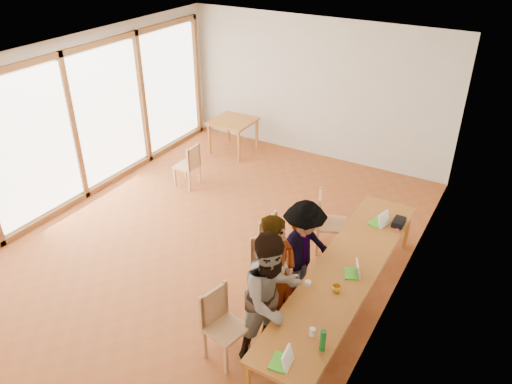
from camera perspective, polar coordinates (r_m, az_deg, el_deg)
ground at (r=8.44m, az=-5.01°, el=-5.63°), size 8.00×8.00×0.00m
wall_back at (r=10.92m, az=6.84°, el=11.59°), size 6.00×0.10×3.00m
wall_right at (r=6.59m, az=16.40°, el=-2.41°), size 0.10×8.00×3.00m
window_wall at (r=9.58m, az=-20.28°, el=7.28°), size 0.10×8.00×3.00m
ceiling at (r=7.14m, az=-6.10°, el=14.54°), size 6.00×8.00×0.04m
communal_table at (r=6.75m, az=10.18°, el=-9.02°), size 0.80×4.00×0.75m
side_table at (r=11.25m, az=-2.65°, el=7.83°), size 0.90×0.90×0.75m
chair_near at (r=6.22m, az=-4.16°, el=-14.02°), size 0.53×0.53×0.51m
chair_mid at (r=7.39m, az=1.90°, el=-5.64°), size 0.51×0.51×0.52m
chair_far at (r=7.18m, az=1.05°, el=-7.35°), size 0.53×0.53×0.47m
chair_empty at (r=7.98m, az=7.93°, el=-2.76°), size 0.62×0.62×0.54m
chair_spare at (r=9.86m, az=-7.54°, el=3.47°), size 0.42×0.42×0.47m
person_near at (r=6.31m, az=2.33°, el=-9.66°), size 0.48×0.68×1.75m
person_mid at (r=5.99m, az=1.81°, el=-12.01°), size 0.96×1.06×1.78m
person_far at (r=6.89m, az=5.42°, el=-6.86°), size 0.87×1.14×1.56m
laptop_near at (r=5.45m, az=3.16°, el=-18.65°), size 0.24×0.27×0.21m
laptop_mid at (r=6.62m, az=11.20°, el=-8.88°), size 0.28×0.30×0.20m
laptop_far at (r=7.67m, az=14.05°, el=-3.23°), size 0.29×0.31×0.22m
yellow_mug at (r=6.33m, az=9.19°, el=-10.84°), size 0.13×0.13×0.09m
green_bottle at (r=5.56m, az=7.63°, el=-16.48°), size 0.07×0.07×0.28m
clear_glass at (r=5.76m, az=6.46°, el=-15.60°), size 0.07×0.07×0.09m
condiment_cup at (r=6.39m, az=5.94°, el=-10.32°), size 0.08×0.08×0.06m
pink_phone at (r=7.64m, az=15.85°, el=-4.16°), size 0.05×0.10×0.01m
black_pouch at (r=7.74m, az=16.00°, el=-3.33°), size 0.16×0.26×0.09m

